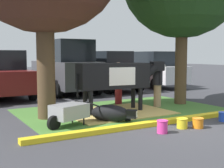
# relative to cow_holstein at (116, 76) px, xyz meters

# --- Properties ---
(ground_plane) EXTENTS (80.00, 80.00, 0.00)m
(ground_plane) POSITION_rel_cow_holstein_xyz_m (0.34, -2.36, -1.16)
(ground_plane) COLOR #38383D
(grass_island) EXTENTS (6.58, 4.08, 0.02)m
(grass_island) POSITION_rel_cow_holstein_xyz_m (0.30, 0.06, -1.15)
(grass_island) COLOR #477A33
(grass_island) RESTS_ON ground
(curb_yellow) EXTENTS (7.78, 0.24, 0.12)m
(curb_yellow) POSITION_rel_cow_holstein_xyz_m (0.30, -2.13, -1.10)
(curb_yellow) COLOR yellow
(curb_yellow) RESTS_ON ground
(hay_bedding) EXTENTS (3.24, 2.45, 0.04)m
(hay_bedding) POSITION_rel_cow_holstein_xyz_m (-0.10, -0.19, -1.13)
(hay_bedding) COLOR tan
(hay_bedding) RESTS_ON ground
(cow_holstein) EXTENTS (3.14, 0.91, 1.61)m
(cow_holstein) POSITION_rel_cow_holstein_xyz_m (0.00, 0.00, 0.00)
(cow_holstein) COLOR black
(cow_holstein) RESTS_ON ground
(calf_lying) EXTENTS (1.11, 1.19, 0.48)m
(calf_lying) POSITION_rel_cow_holstein_xyz_m (-0.89, -1.23, -0.92)
(calf_lying) COLOR black
(calf_lying) RESTS_ON ground
(person_handler) EXTENTS (0.41, 0.39, 1.57)m
(person_handler) POSITION_rel_cow_holstein_xyz_m (0.83, 1.23, -0.32)
(person_handler) COLOR maroon
(person_handler) RESTS_ON ground
(person_visitor_near) EXTENTS (0.34, 0.53, 1.55)m
(person_visitor_near) POSITION_rel_cow_holstein_xyz_m (1.68, 0.00, -0.33)
(person_visitor_near) COLOR #9E7F5B
(person_visitor_near) RESTS_ON ground
(wheelbarrow) EXTENTS (1.60, 0.96, 0.63)m
(wheelbarrow) POSITION_rel_cow_holstein_xyz_m (-2.11, -1.15, -0.77)
(wheelbarrow) COLOR gray
(wheelbarrow) RESTS_ON ground
(bucket_pink) EXTENTS (0.27, 0.27, 0.31)m
(bucket_pink) POSITION_rel_cow_holstein_xyz_m (-0.45, -2.85, -0.99)
(bucket_pink) COLOR #EA3893
(bucket_pink) RESTS_ON ground
(bucket_yellow) EXTENTS (0.29, 0.29, 0.26)m
(bucket_yellow) POSITION_rel_cow_holstein_xyz_m (0.29, -2.73, -1.02)
(bucket_yellow) COLOR yellow
(bucket_yellow) RESTS_ON ground
(bucket_orange) EXTENTS (0.29, 0.29, 0.26)m
(bucket_orange) POSITION_rel_cow_holstein_xyz_m (0.65, -2.91, -1.02)
(bucket_orange) COLOR orange
(bucket_orange) RESTS_ON ground
(bucket_blue) EXTENTS (0.30, 0.30, 0.26)m
(bucket_blue) POSITION_rel_cow_holstein_xyz_m (1.87, -2.70, -1.02)
(bucket_blue) COLOR blue
(bucket_blue) RESTS_ON ground
(sedan_silver) EXTENTS (2.08, 4.43, 2.02)m
(sedan_silver) POSITION_rel_cow_holstein_xyz_m (-2.57, 5.26, -0.17)
(sedan_silver) COLOR maroon
(sedan_silver) RESTS_ON ground
(suv_dark_grey) EXTENTS (2.18, 4.63, 2.52)m
(suv_dark_grey) POSITION_rel_cow_holstein_xyz_m (0.39, 5.46, 0.11)
(suv_dark_grey) COLOR #3D3D42
(suv_dark_grey) RESTS_ON ground
(sedan_blue) EXTENTS (2.08, 4.43, 2.02)m
(sedan_blue) POSITION_rel_cow_holstein_xyz_m (2.85, 5.48, -0.17)
(sedan_blue) COLOR maroon
(sedan_blue) RESTS_ON ground
(hatchback_white) EXTENTS (2.08, 4.43, 2.02)m
(hatchback_white) POSITION_rel_cow_holstein_xyz_m (5.74, 5.57, -0.17)
(hatchback_white) COLOR silver
(hatchback_white) RESTS_ON ground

